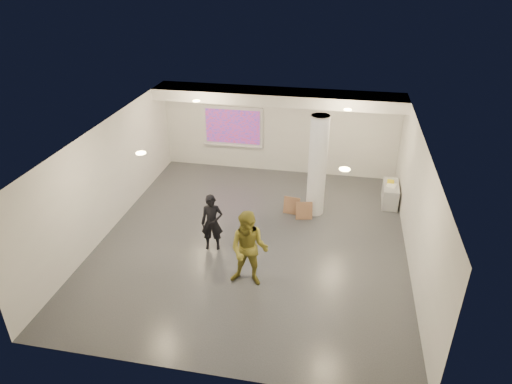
% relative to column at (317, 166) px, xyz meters
% --- Properties ---
extents(floor, '(8.00, 9.00, 0.01)m').
position_rel_column_xyz_m(floor, '(-1.50, -1.80, -1.50)').
color(floor, '#36383D').
rests_on(floor, ground).
extents(ceiling, '(8.00, 9.00, 0.01)m').
position_rel_column_xyz_m(ceiling, '(-1.50, -1.80, 1.50)').
color(ceiling, silver).
rests_on(ceiling, floor).
extents(wall_back, '(8.00, 0.01, 3.00)m').
position_rel_column_xyz_m(wall_back, '(-1.50, 2.70, 0.00)').
color(wall_back, silver).
rests_on(wall_back, floor).
extents(wall_front, '(8.00, 0.01, 3.00)m').
position_rel_column_xyz_m(wall_front, '(-1.50, -6.30, 0.00)').
color(wall_front, silver).
rests_on(wall_front, floor).
extents(wall_left, '(0.01, 9.00, 3.00)m').
position_rel_column_xyz_m(wall_left, '(-5.50, -1.80, 0.00)').
color(wall_left, silver).
rests_on(wall_left, floor).
extents(wall_right, '(0.01, 9.00, 3.00)m').
position_rel_column_xyz_m(wall_right, '(2.50, -1.80, 0.00)').
color(wall_right, silver).
rests_on(wall_right, floor).
extents(soffit_band, '(8.00, 1.10, 0.36)m').
position_rel_column_xyz_m(soffit_band, '(-1.50, 2.15, 1.32)').
color(soffit_band, silver).
rests_on(soffit_band, ceiling).
extents(downlight_nw, '(0.22, 0.22, 0.02)m').
position_rel_column_xyz_m(downlight_nw, '(-3.70, 0.70, 1.48)').
color(downlight_nw, '#F0D986').
rests_on(downlight_nw, ceiling).
extents(downlight_ne, '(0.22, 0.22, 0.02)m').
position_rel_column_xyz_m(downlight_ne, '(0.70, 0.70, 1.48)').
color(downlight_ne, '#F0D986').
rests_on(downlight_ne, ceiling).
extents(downlight_sw, '(0.22, 0.22, 0.02)m').
position_rel_column_xyz_m(downlight_sw, '(-3.70, -3.30, 1.48)').
color(downlight_sw, '#F0D986').
rests_on(downlight_sw, ceiling).
extents(downlight_se, '(0.22, 0.22, 0.02)m').
position_rel_column_xyz_m(downlight_se, '(0.70, -3.30, 1.48)').
color(downlight_se, '#F0D986').
rests_on(downlight_se, ceiling).
extents(column, '(0.52, 0.52, 3.00)m').
position_rel_column_xyz_m(column, '(0.00, 0.00, 0.00)').
color(column, white).
rests_on(column, floor).
extents(projection_screen, '(2.10, 0.13, 1.42)m').
position_rel_column_xyz_m(projection_screen, '(-3.10, 2.65, 0.03)').
color(projection_screen, silver).
rests_on(projection_screen, wall_back).
extents(credenza, '(0.48, 1.10, 0.63)m').
position_rel_column_xyz_m(credenza, '(2.22, 0.98, -1.18)').
color(credenza, '#A2A5A8').
rests_on(credenza, floor).
extents(papers_stack, '(0.35, 0.40, 0.02)m').
position_rel_column_xyz_m(papers_stack, '(2.21, 0.93, -0.86)').
color(papers_stack, white).
rests_on(papers_stack, credenza).
extents(postit_pad, '(0.22, 0.29, 0.03)m').
position_rel_column_xyz_m(postit_pad, '(2.20, 1.17, -0.85)').
color(postit_pad, yellow).
rests_on(postit_pad, credenza).
extents(cardboard_back, '(0.50, 0.26, 0.52)m').
position_rel_column_xyz_m(cardboard_back, '(-0.27, -0.43, -1.24)').
color(cardboard_back, '#885F41').
rests_on(cardboard_back, floor).
extents(cardboard_front, '(0.49, 0.21, 0.52)m').
position_rel_column_xyz_m(cardboard_front, '(-0.66, -0.20, -1.24)').
color(cardboard_front, '#885F41').
rests_on(cardboard_front, floor).
extents(woman, '(0.62, 0.47, 1.53)m').
position_rel_column_xyz_m(woman, '(-2.46, -2.36, -0.73)').
color(woman, black).
rests_on(woman, floor).
extents(man, '(0.94, 0.75, 1.88)m').
position_rel_column_xyz_m(man, '(-1.24, -3.57, -0.56)').
color(man, olive).
rests_on(man, floor).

